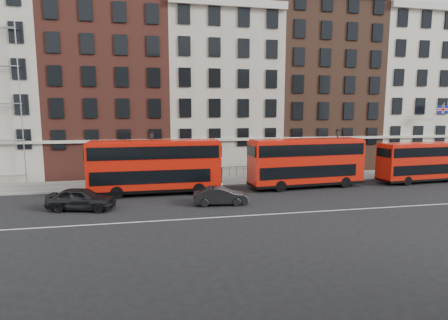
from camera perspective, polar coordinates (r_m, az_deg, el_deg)
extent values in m
plane|color=black|center=(27.09, 6.59, -7.59)|extent=(120.00, 120.00, 0.00)
cube|color=gray|center=(36.95, 1.61, -3.28)|extent=(80.00, 5.00, 0.15)
cube|color=gray|center=(34.56, 2.53, -4.05)|extent=(80.00, 0.30, 0.16)
cube|color=white|center=(25.27, 7.99, -8.73)|extent=(70.00, 0.12, 0.01)
cube|color=brown|center=(43.28, -17.89, 12.50)|extent=(12.80, 10.00, 22.00)
cube|color=#A39E90|center=(43.67, -0.57, 10.84)|extent=(12.80, 10.00, 19.00)
cube|color=beige|center=(40.13, 0.93, 24.34)|extent=(12.80, 0.50, 0.80)
cube|color=brown|center=(47.79, 15.01, 11.52)|extent=(12.80, 10.00, 21.00)
cube|color=beige|center=(54.58, 27.32, 9.90)|extent=(12.80, 10.00, 20.00)
cube|color=beige|center=(52.00, 31.85, 20.49)|extent=(12.80, 0.50, 0.80)
cube|color=red|center=(31.16, -11.13, -0.98)|extent=(11.27, 2.74, 4.23)
cube|color=black|center=(31.52, -11.03, -4.55)|extent=(11.27, 2.78, 0.26)
cube|color=black|center=(31.28, -11.68, -2.31)|extent=(9.98, 2.82, 1.13)
cube|color=black|center=(30.99, -11.19, 1.42)|extent=(10.84, 2.83, 1.07)
cube|color=red|center=(30.91, -11.23, 3.00)|extent=(10.95, 2.53, 0.19)
cube|color=black|center=(31.84, -0.83, -2.16)|extent=(0.10, 2.36, 1.39)
cube|color=black|center=(31.66, -0.83, -0.12)|extent=(0.10, 2.04, 0.45)
cylinder|color=black|center=(30.58, -4.14, -4.75)|extent=(1.07, 0.31, 1.07)
cylinder|color=black|center=(32.91, -4.69, -3.86)|extent=(1.07, 0.31, 1.07)
cylinder|color=black|center=(30.49, -17.08, -5.11)|extent=(1.07, 0.31, 1.07)
cylinder|color=black|center=(32.83, -16.69, -4.19)|extent=(1.07, 0.31, 1.07)
cube|color=red|center=(34.22, 13.26, -0.34)|extent=(11.23, 3.46, 4.16)
cube|color=black|center=(34.54, 13.16, -3.55)|extent=(11.23, 3.50, 0.25)
cube|color=black|center=(34.18, 12.75, -1.54)|extent=(9.97, 3.45, 1.11)
cube|color=black|center=(34.07, 13.32, 1.81)|extent=(10.81, 3.51, 1.05)
cube|color=red|center=(34.00, 13.37, 3.22)|extent=(10.90, 3.23, 0.19)
cube|color=black|center=(37.33, 20.74, -1.24)|extent=(0.26, 2.32, 1.37)
cube|color=black|center=(37.18, 20.82, 0.47)|extent=(0.24, 2.00, 0.44)
cylinder|color=black|center=(35.42, 19.18, -3.45)|extent=(1.07, 0.37, 1.05)
cylinder|color=black|center=(37.35, 17.12, -2.80)|extent=(1.07, 0.37, 1.05)
cylinder|color=black|center=(32.10, 9.20, -4.24)|extent=(1.07, 0.37, 1.05)
cylinder|color=black|center=(34.21, 7.55, -3.47)|extent=(1.07, 0.37, 1.05)
cube|color=red|center=(41.28, 29.75, -0.23)|extent=(9.81, 2.96, 3.64)
cube|color=black|center=(41.52, 29.59, -2.57)|extent=(9.81, 3.00, 0.22)
cube|color=black|center=(41.17, 29.42, -1.11)|extent=(8.71, 2.96, 0.97)
cube|color=black|center=(41.16, 29.85, 1.32)|extent=(9.45, 3.01, 0.92)
cube|color=red|center=(41.10, 29.92, 2.34)|extent=(9.52, 2.76, 0.17)
cylinder|color=black|center=(44.46, 31.54, -2.05)|extent=(0.94, 0.32, 0.92)
cylinder|color=black|center=(38.89, 27.76, -3.05)|extent=(0.94, 0.32, 0.92)
cylinder|color=black|center=(40.39, 25.77, -2.55)|extent=(0.94, 0.32, 0.92)
imported|color=black|center=(27.95, -22.26, -5.88)|extent=(5.22, 3.05, 1.67)
imported|color=black|center=(27.37, -0.58, -5.88)|extent=(4.32, 1.81, 1.39)
cylinder|color=black|center=(34.13, -11.61, -0.31)|extent=(0.14, 0.14, 4.60)
cylinder|color=black|center=(34.47, -11.52, -3.61)|extent=(0.32, 0.32, 0.60)
cube|color=#262626|center=(33.88, -11.72, 3.96)|extent=(0.32, 0.32, 0.55)
cone|color=black|center=(33.86, -11.74, 4.55)|extent=(0.44, 0.44, 0.25)
cylinder|color=black|center=(39.29, 17.92, 0.51)|extent=(0.14, 0.14, 4.60)
cylinder|color=black|center=(39.58, 17.80, -2.36)|extent=(0.32, 0.32, 0.60)
cube|color=#262626|center=(39.07, 18.08, 4.22)|extent=(0.32, 0.32, 0.55)
cone|color=black|center=(39.05, 18.10, 4.74)|extent=(0.44, 0.44, 0.25)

